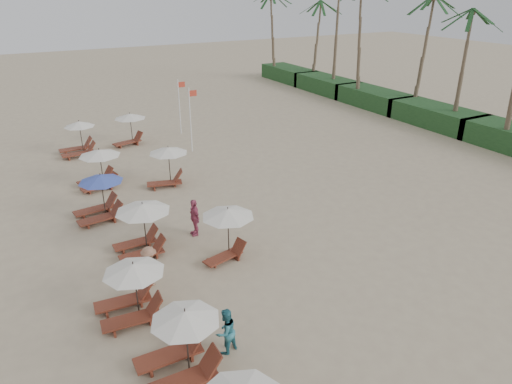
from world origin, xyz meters
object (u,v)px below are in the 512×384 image
lounger_station_4 (98,199)px  beachgoer_far_a (194,217)px  lounger_station_2 (129,292)px  lounger_station_3 (140,228)px  lounger_station_6 (77,141)px  lounger_station_1 (178,348)px  inland_station_0 (226,227)px  beachgoer_mid_b (150,266)px  flag_pole_near (191,117)px  inland_station_1 (166,163)px  inland_station_2 (128,127)px  lounger_station_5 (97,168)px  beachgoer_mid_a (226,331)px

lounger_station_4 → beachgoer_far_a: size_ratio=1.47×
lounger_station_2 → lounger_station_3: 4.26m
lounger_station_3 → lounger_station_6: bearing=90.7°
lounger_station_1 → inland_station_0: inland_station_0 is taller
lounger_station_6 → lounger_station_1: bearing=-92.2°
lounger_station_1 → inland_station_0: bearing=52.1°
inland_station_0 → beachgoer_mid_b: (-3.42, -0.35, -0.65)m
flag_pole_near → inland_station_1: bearing=-125.4°
inland_station_1 → beachgoer_mid_b: size_ratio=1.65×
inland_station_2 → beachgoer_far_a: size_ratio=1.56×
inland_station_1 → lounger_station_4: bearing=-151.1°
lounger_station_3 → lounger_station_4: (-0.91, 4.23, -0.16)m
lounger_station_5 → inland_station_0: inland_station_0 is taller
inland_station_2 → lounger_station_2: bearing=-104.8°
inland_station_2 → flag_pole_near: flag_pole_near is taller
inland_station_0 → lounger_station_2: bearing=-158.4°
inland_station_1 → lounger_station_3: bearing=-117.5°
lounger_station_1 → flag_pole_near: flag_pole_near is taller
inland_station_2 → beachgoer_mid_b: inland_station_2 is taller
inland_station_0 → beachgoer_mid_a: 5.63m
lounger_station_5 → beachgoer_far_a: bearing=-71.0°
inland_station_1 → beachgoer_mid_a: size_ratio=1.73×
inland_station_1 → flag_pole_near: bearing=54.6°
inland_station_0 → beachgoer_far_a: bearing=99.5°
lounger_station_1 → beachgoer_mid_b: lounger_station_1 is taller
lounger_station_5 → beachgoer_mid_b: bearing=-91.5°
beachgoer_mid_b → beachgoer_far_a: bearing=-59.3°
lounger_station_4 → inland_station_2: size_ratio=0.95×
inland_station_0 → inland_station_1: same height
lounger_station_6 → inland_station_2: bearing=8.6°
inland_station_0 → lounger_station_6: bearing=100.8°
beachgoer_mid_b → lounger_station_2: bearing=128.2°
lounger_station_2 → beachgoer_mid_a: lounger_station_2 is taller
lounger_station_1 → inland_station_0: size_ratio=1.02×
inland_station_2 → beachgoer_mid_a: 22.59m
lounger_station_5 → beachgoer_far_a: 8.37m
lounger_station_4 → inland_station_2: 11.85m
lounger_station_4 → lounger_station_6: bearing=85.9°
beachgoer_mid_b → beachgoer_mid_a: bearing=178.7°
lounger_station_3 → inland_station_0: (3.05, -2.14, 0.27)m
lounger_station_2 → inland_station_2: (5.07, 19.19, 0.36)m
lounger_station_4 → beachgoer_mid_b: (0.54, -6.73, -0.22)m
lounger_station_4 → lounger_station_6: size_ratio=1.01×
lounger_station_6 → inland_station_1: bearing=-65.7°
lounger_station_6 → flag_pole_near: flag_pole_near is taller
beachgoer_mid_b → flag_pole_near: flag_pole_near is taller
lounger_station_4 → flag_pole_near: (7.85, 7.33, 1.42)m
lounger_station_4 → inland_station_0: size_ratio=1.03×
inland_station_0 → lounger_station_3: bearing=144.9°
lounger_station_3 → flag_pole_near: bearing=59.0°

